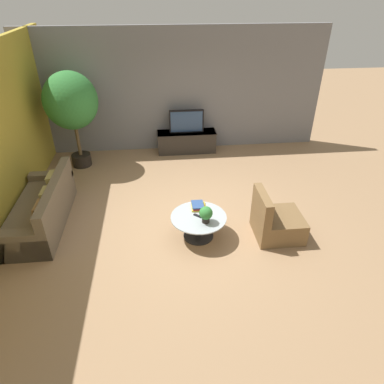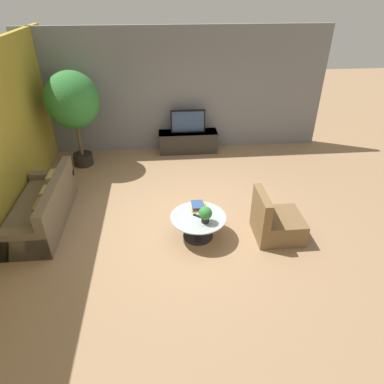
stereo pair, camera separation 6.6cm
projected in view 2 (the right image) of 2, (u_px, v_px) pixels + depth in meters
The scene contains 11 objects.
ground_plane at pixel (189, 217), 6.54m from camera, with size 24.00×24.00×0.00m, color #9E7A56.
back_wall_stone at pixel (178, 91), 8.51m from camera, with size 7.40×0.12×3.00m, color slate.
media_console at pixel (188, 141), 8.90m from camera, with size 1.51×0.50×0.53m.
television at pixel (188, 121), 8.61m from camera, with size 0.87×0.13×0.58m.
coffee_table at pixel (198, 223), 5.89m from camera, with size 0.96×0.96×0.42m.
couch_by_wall at pixel (43, 209), 6.25m from camera, with size 0.84×2.12×0.84m.
armchair_wicker at pixel (275, 223), 5.93m from camera, with size 0.80×0.76×0.86m.
potted_palm_tall at pixel (73, 102), 7.58m from camera, with size 1.18×1.18×2.23m.
potted_plant_tabletop at pixel (205, 214), 5.61m from camera, with size 0.22×0.22×0.29m.
book_stack at pixel (198, 206), 6.03m from camera, with size 0.26×0.29×0.08m.
remote_black at pixel (197, 216), 5.82m from camera, with size 0.04×0.16×0.02m, color black.
Camera 2 is at (-0.44, -5.29, 3.85)m, focal length 32.00 mm.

